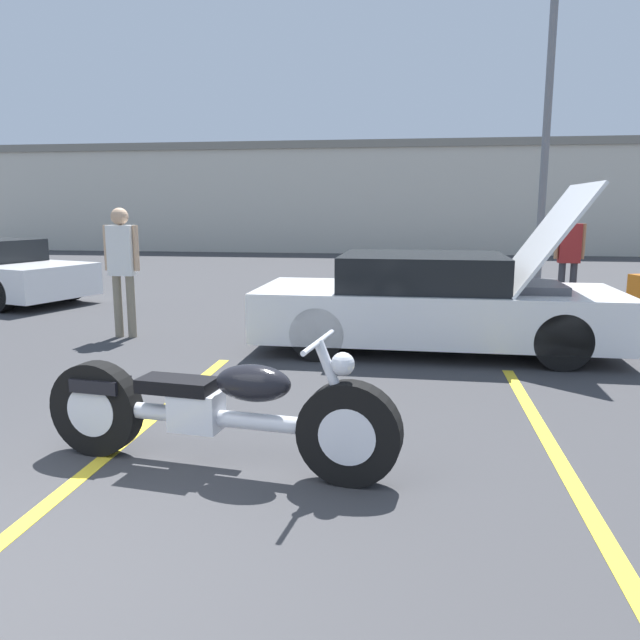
% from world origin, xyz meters
% --- Properties ---
extents(parking_stripe_middle, '(0.12, 4.82, 0.01)m').
position_xyz_m(parking_stripe_middle, '(-0.08, 2.41, 0.00)').
color(parking_stripe_middle, yellow).
rests_on(parking_stripe_middle, ground).
extents(parking_stripe_back, '(0.12, 4.82, 0.01)m').
position_xyz_m(parking_stripe_back, '(3.29, 2.41, 0.00)').
color(parking_stripe_back, yellow).
rests_on(parking_stripe_back, ground).
extents(far_building, '(32.00, 4.20, 4.40)m').
position_xyz_m(far_building, '(0.00, 24.53, 2.34)').
color(far_building, beige).
rests_on(far_building, ground).
extents(light_pole, '(1.21, 0.28, 7.31)m').
position_xyz_m(light_pole, '(5.29, 13.34, 4.03)').
color(light_pole, slate).
rests_on(light_pole, ground).
extents(motorcycle, '(2.68, 0.74, 1.00)m').
position_xyz_m(motorcycle, '(0.80, 1.74, 0.42)').
color(motorcycle, black).
rests_on(motorcycle, ground).
extents(show_car_hood_open, '(4.63, 1.93, 2.14)m').
position_xyz_m(show_car_hood_open, '(2.50, 5.80, 0.62)').
color(show_car_hood_open, white).
rests_on(show_car_hood_open, ground).
extents(spectator_near_motorcycle, '(0.52, 0.24, 1.80)m').
position_xyz_m(spectator_near_motorcycle, '(4.93, 9.23, 1.08)').
color(spectator_near_motorcycle, '#333338').
rests_on(spectator_near_motorcycle, ground).
extents(spectator_midground, '(0.52, 0.24, 1.84)m').
position_xyz_m(spectator_midground, '(-1.90, 5.96, 1.11)').
color(spectator_midground, gray).
rests_on(spectator_midground, ground).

